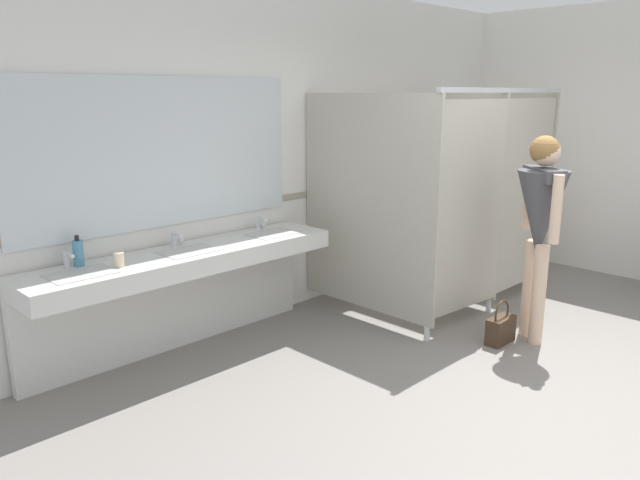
# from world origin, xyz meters

# --- Properties ---
(ground_plane) EXTENTS (6.59, 5.64, 0.10)m
(ground_plane) POSITION_xyz_m (0.00, 0.00, -0.05)
(ground_plane) COLOR gray
(wall_back) EXTENTS (6.59, 0.12, 2.91)m
(wall_back) POSITION_xyz_m (0.00, 2.58, 1.46)
(wall_back) COLOR silver
(wall_back) RESTS_ON ground_plane
(wall_back_tile_band) EXTENTS (6.59, 0.01, 0.06)m
(wall_back_tile_band) POSITION_xyz_m (0.00, 2.52, 1.05)
(wall_back_tile_band) COLOR #9E937F
(wall_back_tile_band) RESTS_ON wall_back
(vanity_counter) EXTENTS (2.48, 0.54, 0.95)m
(vanity_counter) POSITION_xyz_m (-1.53, 2.32, 0.61)
(vanity_counter) COLOR silver
(vanity_counter) RESTS_ON ground_plane
(mirror_panel) EXTENTS (2.38, 0.02, 1.12)m
(mirror_panel) POSITION_xyz_m (-1.53, 2.51, 1.54)
(mirror_panel) COLOR silver
(mirror_panel) RESTS_ON wall_back
(bathroom_stalls) EXTENTS (2.03, 1.48, 2.02)m
(bathroom_stalls) POSITION_xyz_m (0.97, 1.57, 1.06)
(bathroom_stalls) COLOR #B2AD9E
(bathroom_stalls) RESTS_ON ground_plane
(person_standing) EXTENTS (0.56, 0.56, 1.67)m
(person_standing) POSITION_xyz_m (0.62, 0.52, 1.06)
(person_standing) COLOR beige
(person_standing) RESTS_ON ground_plane
(handbag) EXTENTS (0.28, 0.12, 0.36)m
(handbag) POSITION_xyz_m (0.37, 0.65, 0.12)
(handbag) COLOR #3F2D1E
(handbag) RESTS_ON ground_plane
(soap_dispenser) EXTENTS (0.07, 0.07, 0.21)m
(soap_dispenser) POSITION_xyz_m (-2.28, 2.39, 0.93)
(soap_dispenser) COLOR teal
(soap_dispenser) RESTS_ON vanity_counter
(paper_cup) EXTENTS (0.07, 0.07, 0.10)m
(paper_cup) POSITION_xyz_m (-2.09, 2.19, 0.88)
(paper_cup) COLOR beige
(paper_cup) RESTS_ON vanity_counter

